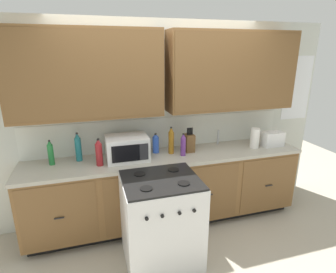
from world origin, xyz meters
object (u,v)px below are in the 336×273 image
Objects in this scene: bottle_blue at (156,143)px; bottle_amber at (171,141)px; stove_range at (161,220)px; bottle_red at (99,153)px; toaster at (272,139)px; microwave at (127,148)px; paper_towel_roll at (255,138)px; bottle_green at (51,153)px; bottle_violet at (183,145)px; bottle_teal at (78,147)px; knife_block at (189,143)px.

bottle_amber is at bearing -24.99° from bottle_blue.
bottle_red is at bearing 134.83° from stove_range.
microwave is at bearing 178.05° from toaster.
bottle_red reaches higher than toaster.
bottle_blue is at bearing 79.57° from stove_range.
paper_towel_roll is 1.05× the size of bottle_blue.
paper_towel_roll is 1.11m from bottle_amber.
toaster is at bearing -3.06° from bottle_green.
bottle_amber is at bearing 4.23° from microwave.
bottle_violet is 0.16m from bottle_amber.
bottle_teal reaches higher than bottle_blue.
bottle_teal is at bearing 176.02° from bottle_amber.
knife_block is 0.92× the size of bottle_teal.
bottle_violet is (1.21, -0.19, -0.03)m from bottle_teal.
stove_range is 1.42m from bottle_green.
microwave is 0.39m from bottle_blue.
bottle_amber is at bearing 8.73° from bottle_red.
bottle_red is at bearing -18.83° from bottle_green.
knife_block is 1.12m from bottle_red.
bottle_teal is (-2.46, 0.18, 0.07)m from toaster.
paper_towel_roll is 2.49m from bottle_green.
microwave is 0.33m from bottle_red.
bottle_blue is at bearing 169.24° from knife_block.
knife_block is 1.33m from bottle_teal.
bottle_blue is 0.91m from bottle_teal.
bottle_violet is at bearing -43.69° from bottle_amber.
bottle_green reaches higher than paper_towel_roll.
toaster is 1.13× the size of bottle_blue.
knife_block is 1.08× the size of bottle_green.
bottle_blue is at bearing 0.36° from bottle_teal.
stove_range is 3.65× the size of paper_towel_roll.
paper_towel_roll is at bearing -2.43° from microwave.
knife_block is at bearing 7.02° from bottle_red.
knife_block is at bearing -1.35° from bottle_green.
bottle_red is at bearing -171.27° from bottle_amber.
bottle_blue is at bearing 155.01° from bottle_amber.
bottle_red reaches higher than paper_towel_roll.
bottle_amber reaches higher than stove_range.
paper_towel_roll reaches higher than bottle_blue.
bottle_amber is at bearing 175.58° from toaster.
microwave is at bearing 109.64° from stove_range.
bottle_violet is at bearing 53.09° from stove_range.
knife_block is at bearing 51.22° from stove_range.
knife_block reaches higher than bottle_blue.
bottle_violet is at bearing 1.27° from bottle_red.
stove_range is 3.39× the size of toaster.
bottle_blue is 0.73m from bottle_red.
bottle_teal reaches higher than stove_range.
bottle_violet reaches higher than toaster.
bottle_red reaches higher than microwave.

